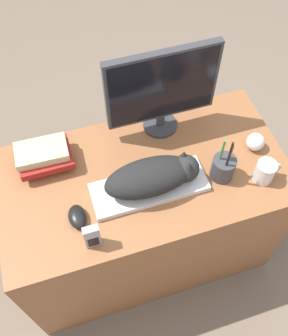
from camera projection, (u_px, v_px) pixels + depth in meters
ground_plane at (162, 298)px, 1.98m from camera, size 12.00×12.00×0.00m
desk at (144, 215)px, 1.84m from camera, size 1.15×0.60×0.71m
keyboard at (148, 187)px, 1.49m from camera, size 0.44×0.16×0.02m
cat at (155, 176)px, 1.44m from camera, size 0.37×0.16×0.13m
monitor at (162, 89)px, 1.49m from camera, size 0.45×0.14×0.40m
computer_mouse at (77, 217)px, 1.42m from camera, size 0.06×0.10×0.04m
coffee_mug at (265, 171)px, 1.49m from camera, size 0.11×0.08×0.09m
pen_cup at (223, 167)px, 1.49m from camera, size 0.09×0.09×0.23m
baseball at (255, 142)px, 1.58m from camera, size 0.07×0.07×0.07m
phone at (92, 237)px, 1.33m from camera, size 0.06×0.03×0.12m
book_stack at (45, 156)px, 1.53m from camera, size 0.21×0.16×0.10m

